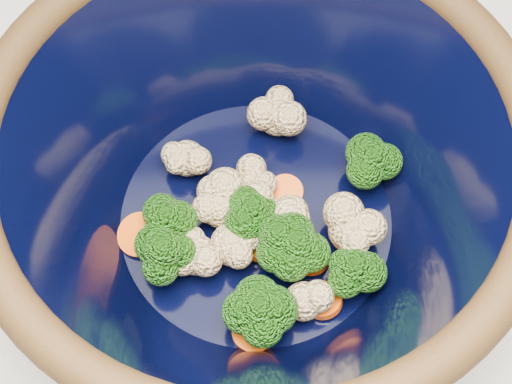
{
  "coord_description": "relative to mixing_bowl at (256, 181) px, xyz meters",
  "views": [
    {
      "loc": [
        0.1,
        -0.16,
        1.4
      ],
      "look_at": [
        0.11,
        0.07,
        0.97
      ],
      "focal_mm": 50.0,
      "sensor_mm": 36.0,
      "label": 1
    }
  ],
  "objects": [
    {
      "name": "mixing_bowl",
      "position": [
        0.0,
        0.0,
        0.0
      ],
      "size": [
        0.43,
        0.43,
        0.16
      ],
      "rotation": [
        0.0,
        0.0,
        -0.28
      ],
      "color": "black",
      "rests_on": "counter"
    },
    {
      "name": "vegetable_pile",
      "position": [
        0.0,
        -0.02,
        -0.03
      ],
      "size": [
        0.2,
        0.2,
        0.05
      ],
      "color": "#608442",
      "rests_on": "mixing_bowl"
    }
  ]
}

